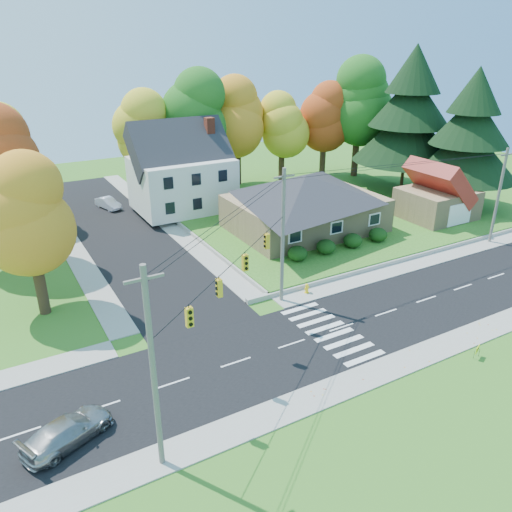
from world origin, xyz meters
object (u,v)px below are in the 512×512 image
Objects in this scene: white_car at (108,203)px; silver_sedan at (68,431)px; ranch_house at (305,202)px; fire_hydrant at (307,289)px.

silver_sedan is at bearing -123.88° from white_car.
ranch_house is 13.30m from fire_hydrant.
ranch_house is 3.85× the size of white_car.
ranch_house is at bearing -66.08° from white_car.
ranch_house is 23.20m from white_car.
white_car is 29.36m from fire_hydrant.
silver_sedan is (-25.94, -17.75, -2.59)m from ranch_house.
ranch_house is at bearing -79.31° from silver_sedan.
fire_hydrant is at bearing -123.77° from ranch_house.
silver_sedan is 36.92m from white_car.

